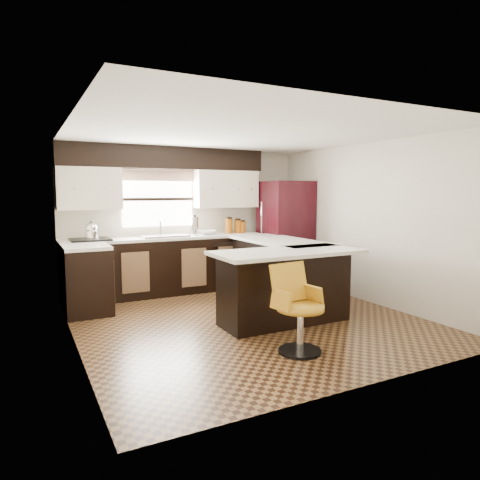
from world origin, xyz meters
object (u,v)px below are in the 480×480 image
bar_chair (300,309)px  peninsula_long (278,272)px  refrigerator (285,233)px  peninsula_return (285,288)px

bar_chair → peninsula_long: bearing=57.4°
bar_chair → refrigerator: bearing=53.0°
peninsula_return → bar_chair: (-0.43, -0.95, 0.01)m
refrigerator → peninsula_long: bearing=-128.1°
peninsula_long → peninsula_return: same height
peninsula_long → peninsula_return: size_ratio=1.18×
refrigerator → bar_chair: 3.43m
peninsula_long → refrigerator: bearing=51.9°
peninsula_long → bar_chair: size_ratio=2.12×
peninsula_return → refrigerator: size_ratio=0.89×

